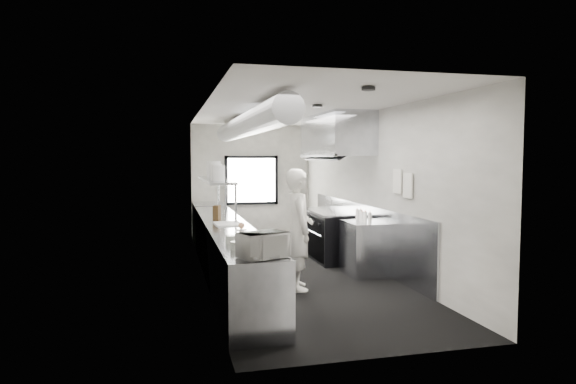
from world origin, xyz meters
TOP-DOWN VIEW (x-y plane):
  - floor at (0.00, 0.00)m, footprint 3.00×8.00m
  - ceiling at (0.00, 0.00)m, footprint 3.00×8.00m
  - wall_back at (0.00, 4.00)m, footprint 3.00×0.02m
  - wall_front at (0.00, -4.00)m, footprint 3.00×0.02m
  - wall_left at (-1.50, 0.00)m, footprint 0.02×8.00m
  - wall_right at (1.50, 0.00)m, footprint 0.02×8.00m
  - wall_cladding at (1.48, 0.30)m, footprint 0.03×5.50m
  - hvac_duct at (-0.70, 0.40)m, footprint 0.40×6.40m
  - service_window at (0.00, 3.96)m, footprint 1.36×0.05m
  - exhaust_hood at (1.10, 0.70)m, footprint 0.81×2.20m
  - prep_counter at (-1.15, -0.50)m, footprint 0.70×6.00m
  - pass_shelf at (-1.19, 1.00)m, footprint 0.45×3.00m
  - range at (1.04, 0.70)m, footprint 0.88×1.60m
  - bottle_station at (1.15, -0.70)m, footprint 0.65×0.80m
  - far_work_table at (-1.15, 3.20)m, footprint 0.70×1.20m
  - notice_sheet_a at (1.47, -1.20)m, footprint 0.02×0.28m
  - notice_sheet_b at (1.47, -1.55)m, footprint 0.02×0.28m
  - line_cook at (-0.18, -1.32)m, footprint 0.48×0.69m
  - microwave at (-1.09, -3.24)m, footprint 0.56×0.49m
  - deli_tub_a at (-1.31, -2.70)m, footprint 0.16×0.16m
  - deli_tub_b at (-1.31, -2.26)m, footprint 0.15×0.15m
  - newspaper at (-0.99, -1.90)m, footprint 0.42×0.49m
  - small_plate at (-1.01, -1.12)m, footprint 0.20×0.20m
  - pastry at (-1.01, -1.12)m, footprint 0.10×0.10m
  - cutting_board at (-1.14, -0.48)m, footprint 0.45×0.58m
  - knife_block at (-1.24, 0.28)m, footprint 0.16×0.24m
  - plate_stack_a at (-1.20, 0.31)m, footprint 0.27×0.27m
  - plate_stack_b at (-1.22, 0.59)m, footprint 0.24×0.24m
  - plate_stack_c at (-1.17, 1.33)m, footprint 0.24×0.24m
  - plate_stack_d at (-1.18, 1.82)m, footprint 0.28×0.28m
  - squeeze_bottle_a at (1.10, -0.99)m, footprint 0.07×0.07m
  - squeeze_bottle_b at (1.08, -0.83)m, footprint 0.07×0.07m
  - squeeze_bottle_c at (1.08, -0.71)m, footprint 0.07×0.07m
  - squeeze_bottle_d at (1.12, -0.54)m, footprint 0.08×0.08m
  - squeeze_bottle_e at (1.12, -0.40)m, footprint 0.06×0.06m

SIDE VIEW (x-z plane):
  - floor at x=0.00m, z-range -0.01..0.01m
  - prep_counter at x=-1.15m, z-range 0.00..0.90m
  - bottle_station at x=1.15m, z-range 0.00..0.90m
  - far_work_table at x=-1.15m, z-range 0.00..0.90m
  - range at x=1.04m, z-range 0.00..0.94m
  - wall_cladding at x=1.48m, z-range 0.00..1.10m
  - line_cook at x=-0.18m, z-range 0.00..1.81m
  - newspaper at x=-0.99m, z-range 0.90..0.91m
  - small_plate at x=-1.01m, z-range 0.90..0.91m
  - cutting_board at x=-1.14m, z-range 0.90..0.92m
  - deli_tub_a at x=-1.31m, z-range 0.90..1.00m
  - deli_tub_b at x=-1.31m, z-range 0.90..1.00m
  - pastry at x=-1.01m, z-range 0.91..1.01m
  - squeeze_bottle_c at x=1.08m, z-range 0.90..1.07m
  - squeeze_bottle_e at x=1.12m, z-range 0.90..1.08m
  - squeeze_bottle_d at x=1.12m, z-range 0.90..1.08m
  - squeeze_bottle_a at x=1.10m, z-range 0.90..1.08m
  - squeeze_bottle_b at x=1.08m, z-range 0.90..1.09m
  - knife_block at x=-1.24m, z-range 0.90..1.14m
  - microwave at x=-1.09m, z-range 0.90..1.18m
  - service_window at x=0.00m, z-range 0.77..2.02m
  - wall_back at x=0.00m, z-range 0.00..2.80m
  - wall_front at x=0.00m, z-range 0.00..2.80m
  - wall_left at x=-1.50m, z-range 0.00..2.80m
  - wall_right at x=1.50m, z-range 0.00..2.80m
  - pass_shelf at x=-1.19m, z-range 1.20..1.88m
  - notice_sheet_b at x=1.47m, z-range 1.36..1.74m
  - notice_sheet_a at x=1.47m, z-range 1.41..1.79m
  - plate_stack_a at x=-1.20m, z-range 1.57..1.84m
  - plate_stack_b at x=-1.22m, z-range 1.57..1.85m
  - plate_stack_d at x=-1.18m, z-range 1.57..1.90m
  - plate_stack_c at x=-1.17m, z-range 1.57..1.90m
  - exhaust_hood at x=1.10m, z-range 1.95..2.83m
  - hvac_duct at x=-0.70m, z-range 2.35..2.75m
  - ceiling at x=0.00m, z-range 2.79..2.80m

